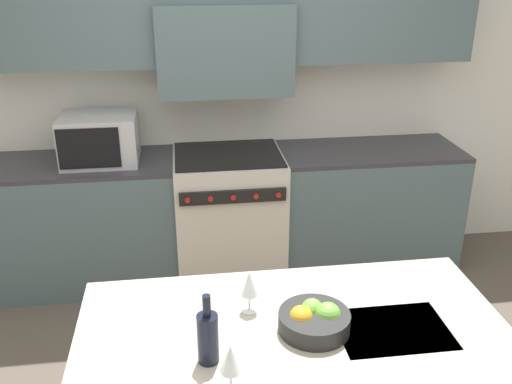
{
  "coord_description": "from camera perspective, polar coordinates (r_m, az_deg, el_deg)",
  "views": [
    {
      "loc": [
        -0.32,
        -2.15,
        2.27
      ],
      "look_at": [
        0.04,
        0.48,
        1.14
      ],
      "focal_mm": 40.0,
      "sensor_mm": 36.0,
      "label": 1
    }
  ],
  "objects": [
    {
      "name": "wine_glass_far",
      "position": [
        2.34,
        -0.67,
        -9.26
      ],
      "size": [
        0.07,
        0.07,
        0.19
      ],
      "color": "white",
      "rests_on": "kitchen_island"
    },
    {
      "name": "wine_bottle",
      "position": [
        2.11,
        -4.84,
        -14.22
      ],
      "size": [
        0.08,
        0.08,
        0.28
      ],
      "color": "black",
      "rests_on": "kitchen_island"
    },
    {
      "name": "fruit_bowl",
      "position": [
        2.3,
        5.87,
        -12.56
      ],
      "size": [
        0.28,
        0.28,
        0.12
      ],
      "color": "black",
      "rests_on": "kitchen_island"
    },
    {
      "name": "range_stove",
      "position": [
        4.2,
        -2.7,
        -2.28
      ],
      "size": [
        0.77,
        0.7,
        0.95
      ],
      "color": "beige",
      "rests_on": "ground_plane"
    },
    {
      "name": "microwave",
      "position": [
        4.01,
        -15.38,
        5.17
      ],
      "size": [
        0.51,
        0.41,
        0.33
      ],
      "color": "#B7B7BC",
      "rests_on": "back_counter"
    },
    {
      "name": "back_counter",
      "position": [
        4.22,
        -2.72,
        -2.29
      ],
      "size": [
        3.42,
        0.62,
        0.93
      ],
      "color": "#4C6066",
      "rests_on": "ground_plane"
    },
    {
      "name": "back_cabinetry",
      "position": [
        4.12,
        -3.35,
        13.58
      ],
      "size": [
        10.0,
        0.46,
        2.7
      ],
      "color": "silver",
      "rests_on": "ground_plane"
    },
    {
      "name": "wine_glass_near",
      "position": [
        1.97,
        -2.57,
        -16.45
      ],
      "size": [
        0.07,
        0.07,
        0.19
      ],
      "color": "white",
      "rests_on": "kitchen_island"
    }
  ]
}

